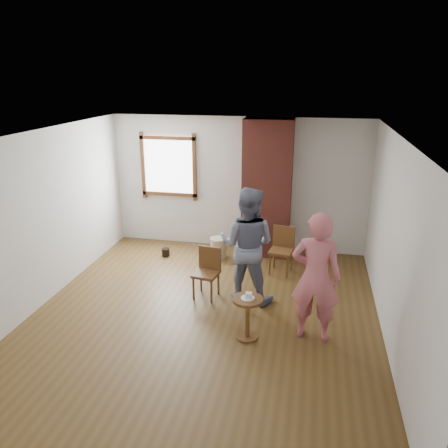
{
  "coord_description": "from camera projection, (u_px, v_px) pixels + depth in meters",
  "views": [
    {
      "loc": [
        1.42,
        -5.45,
        3.38
      ],
      "look_at": [
        0.13,
        0.8,
        1.15
      ],
      "focal_mm": 35.0,
      "sensor_mm": 36.0,
      "label": 1
    }
  ],
  "objects": [
    {
      "name": "man",
      "position": [
        247.0,
        245.0,
        6.6
      ],
      "size": [
        0.96,
        0.8,
        1.8
      ],
      "primitive_type": "imported",
      "rotation": [
        0.0,
        0.0,
        3.01
      ],
      "color": "#161D3C",
      "rests_on": "ground"
    },
    {
      "name": "brick_chimney",
      "position": [
        267.0,
        189.0,
        8.19
      ],
      "size": [
        0.9,
        0.5,
        2.6
      ],
      "primitive_type": "cube",
      "color": "brown",
      "rests_on": "ground"
    },
    {
      "name": "cake_slice",
      "position": [
        249.0,
        296.0,
        5.65
      ],
      "size": [
        0.08,
        0.07,
        0.06
      ],
      "primitive_type": "cube",
      "color": "silver",
      "rests_on": "cake_plate"
    },
    {
      "name": "stoneware_crock",
      "position": [
        218.0,
        248.0,
        8.33
      ],
      "size": [
        0.39,
        0.39,
        0.4
      ],
      "primitive_type": "cylinder",
      "rotation": [
        0.0,
        0.0,
        0.33
      ],
      "color": "#C6AC8F",
      "rests_on": "ground"
    },
    {
      "name": "dining_chair_right",
      "position": [
        282.0,
        247.0,
        7.67
      ],
      "size": [
        0.44,
        0.44,
        0.83
      ],
      "rotation": [
        0.0,
        0.0,
        -0.16
      ],
      "color": "brown",
      "rests_on": "ground"
    },
    {
      "name": "cake_plate",
      "position": [
        248.0,
        298.0,
        5.66
      ],
      "size": [
        0.18,
        0.18,
        0.01
      ],
      "primitive_type": "cylinder",
      "color": "white",
      "rests_on": "side_table"
    },
    {
      "name": "person_pink",
      "position": [
        316.0,
        277.0,
        5.6
      ],
      "size": [
        0.68,
        0.49,
        1.76
      ],
      "primitive_type": "imported",
      "rotation": [
        0.0,
        0.0,
        3.04
      ],
      "color": "#CA6571",
      "rests_on": "ground"
    },
    {
      "name": "ground",
      "position": [
        205.0,
        315.0,
        6.42
      ],
      "size": [
        5.5,
        5.5,
        0.0
      ],
      "primitive_type": "plane",
      "color": "brown",
      "rests_on": "ground"
    },
    {
      "name": "side_table",
      "position": [
        248.0,
        311.0,
        5.73
      ],
      "size": [
        0.4,
        0.4,
        0.6
      ],
      "color": "brown",
      "rests_on": "ground"
    },
    {
      "name": "room_shell",
      "position": [
        209.0,
        185.0,
        6.4
      ],
      "size": [
        5.04,
        5.52,
        2.62
      ],
      "color": "silver",
      "rests_on": "ground"
    },
    {
      "name": "dark_pot",
      "position": [
        166.0,
        252.0,
        8.45
      ],
      "size": [
        0.16,
        0.16,
        0.15
      ],
      "primitive_type": "cylinder",
      "rotation": [
        0.0,
        0.0,
        0.03
      ],
      "color": "black",
      "rests_on": "ground"
    },
    {
      "name": "dining_chair_left",
      "position": [
        208.0,
        269.0,
        6.85
      ],
      "size": [
        0.42,
        0.42,
        0.8
      ],
      "rotation": [
        0.0,
        0.0,
        -0.15
      ],
      "color": "brown",
      "rests_on": "ground"
    }
  ]
}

